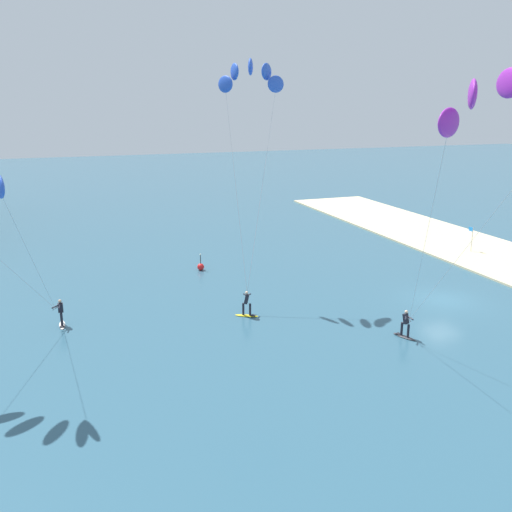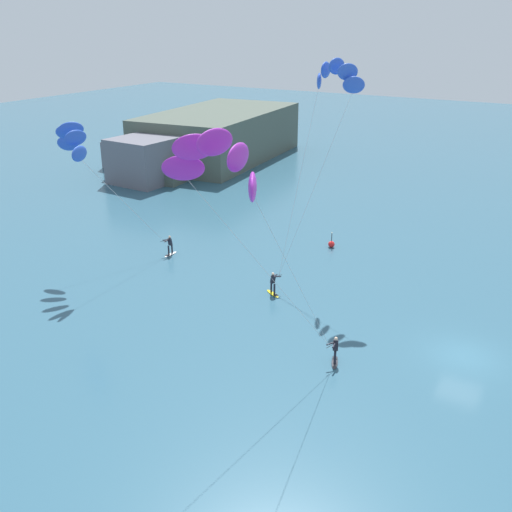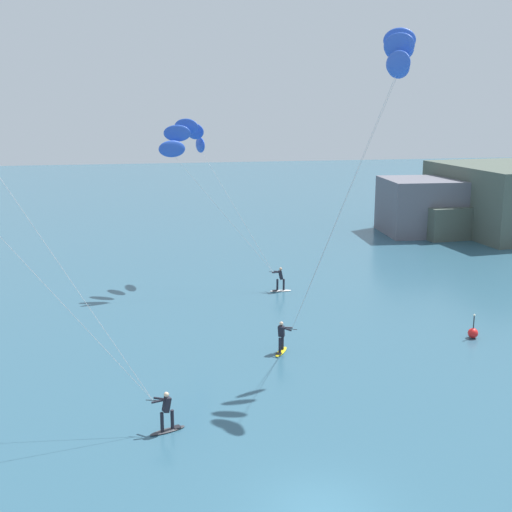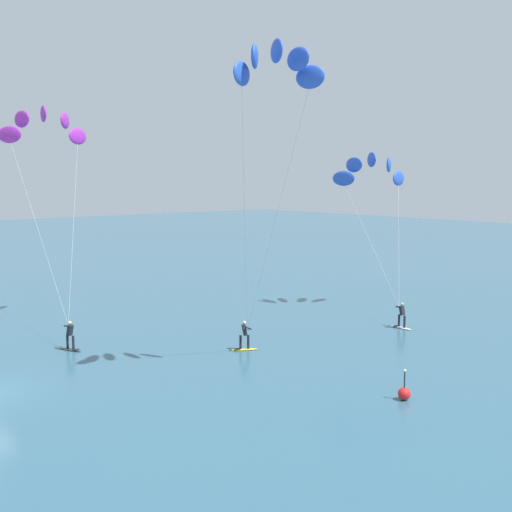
{
  "view_description": "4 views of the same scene",
  "coord_description": "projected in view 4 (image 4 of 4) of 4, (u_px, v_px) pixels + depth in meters",
  "views": [
    {
      "loc": [
        -29.53,
        24.52,
        13.11
      ],
      "look_at": [
        2.77,
        12.75,
        3.62
      ],
      "focal_mm": 38.94,
      "sensor_mm": 36.0,
      "label": 1
    },
    {
      "loc": [
        -32.31,
        -4.82,
        18.35
      ],
      "look_at": [
        -2.14,
        12.87,
        4.45
      ],
      "focal_mm": 41.91,
      "sensor_mm": 36.0,
      "label": 2
    },
    {
      "loc": [
        -5.47,
        -18.42,
        12.88
      ],
      "look_at": [
        1.02,
        17.04,
        4.42
      ],
      "focal_mm": 47.36,
      "sensor_mm": 36.0,
      "label": 3
    },
    {
      "loc": [
        29.23,
        -8.48,
        9.68
      ],
      "look_at": [
        -0.14,
        16.19,
        4.98
      ],
      "focal_mm": 45.2,
      "sensor_mm": 36.0,
      "label": 4
    }
  ],
  "objects": [
    {
      "name": "kitesurfer_mid_water",
      "position": [
        45.0,
        132.0,
        42.13
      ],
      "size": [
        10.48,
        5.71,
        14.37
      ],
      "color": "#333338",
      "rests_on": "ground"
    },
    {
      "name": "kitesurfer_far_out",
      "position": [
        372.0,
        174.0,
        46.89
      ],
      "size": [
        8.67,
        6.59,
        11.51
      ],
      "color": "white",
      "rests_on": "ground"
    },
    {
      "name": "kitesurfer_nearshore",
      "position": [
        275.0,
        80.0,
        29.78
      ],
      "size": [
        6.8,
        5.04,
        15.97
      ],
      "color": "yellow",
      "rests_on": "ground"
    },
    {
      "name": "marker_buoy",
      "position": [
        404.0,
        393.0,
        28.12
      ],
      "size": [
        0.56,
        0.56,
        1.38
      ],
      "color": "red",
      "rests_on": "ground"
    }
  ]
}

